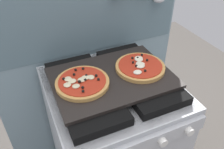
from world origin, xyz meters
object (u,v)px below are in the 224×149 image
(pizza_right, at_px, (140,66))
(baking_tray, at_px, (112,78))
(pizza_left, at_px, (82,82))
(stove, at_px, (112,141))

(pizza_right, bearing_deg, baking_tray, -179.50)
(pizza_left, bearing_deg, baking_tray, -1.18)
(baking_tray, xyz_separation_m, pizza_left, (-0.14, 0.00, 0.02))
(pizza_left, distance_m, pizza_right, 0.29)
(stove, distance_m, baking_tray, 0.46)
(stove, distance_m, pizza_right, 0.50)
(stove, bearing_deg, pizza_right, 1.14)
(baking_tray, height_order, pizza_left, pizza_left)
(stove, relative_size, pizza_right, 3.85)
(pizza_right, bearing_deg, stove, -178.86)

